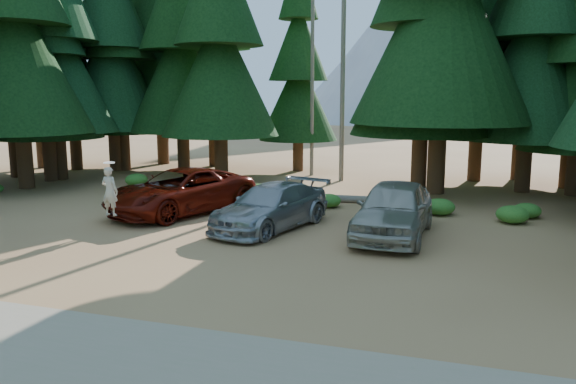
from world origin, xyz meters
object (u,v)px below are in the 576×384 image
(silver_minivan_center, at_px, (271,207))
(frisbee_player, at_px, (110,191))
(silver_minivan_right, at_px, (394,209))
(log_left, at_px, (198,194))
(log_right, at_px, (327,198))
(log_mid, at_px, (249,197))
(red_pickup, at_px, (181,191))

(silver_minivan_center, height_order, frisbee_player, frisbee_player)
(silver_minivan_right, relative_size, frisbee_player, 2.98)
(frisbee_player, xyz_separation_m, log_left, (-0.02, 6.31, -1.20))
(log_right, bearing_deg, log_left, -176.11)
(log_right, bearing_deg, log_mid, -170.32)
(frisbee_player, height_order, log_right, frisbee_player)
(silver_minivan_right, height_order, frisbee_player, frisbee_player)
(silver_minivan_center, distance_m, frisbee_player, 5.28)
(silver_minivan_center, bearing_deg, frisbee_player, -141.72)
(silver_minivan_right, bearing_deg, log_mid, 149.32)
(log_left, xyz_separation_m, log_mid, (2.37, 0.03, 0.00))
(silver_minivan_right, bearing_deg, frisbee_player, -164.65)
(red_pickup, bearing_deg, silver_minivan_center, 3.52)
(log_mid, bearing_deg, frisbee_player, -87.02)
(log_mid, xyz_separation_m, log_right, (3.19, 0.82, -0.00))
(log_left, distance_m, log_right, 5.63)
(red_pickup, relative_size, log_mid, 1.60)
(log_left, bearing_deg, silver_minivan_center, -69.64)
(frisbee_player, height_order, log_mid, frisbee_player)
(silver_minivan_right, height_order, log_left, silver_minivan_right)
(silver_minivan_center, relative_size, frisbee_player, 2.91)
(log_mid, bearing_deg, silver_minivan_right, -9.46)
(frisbee_player, bearing_deg, log_right, -125.01)
(red_pickup, xyz_separation_m, silver_minivan_center, (4.06, -1.31, -0.10))
(log_mid, bearing_deg, red_pickup, -93.59)
(red_pickup, distance_m, log_left, 3.20)
(red_pickup, height_order, frisbee_player, frisbee_player)
(silver_minivan_center, distance_m, log_left, 6.55)
(red_pickup, height_order, silver_minivan_right, silver_minivan_right)
(silver_minivan_right, height_order, log_right, silver_minivan_right)
(silver_minivan_center, distance_m, silver_minivan_right, 4.07)
(silver_minivan_right, xyz_separation_m, log_mid, (-6.57, 4.24, -0.73))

